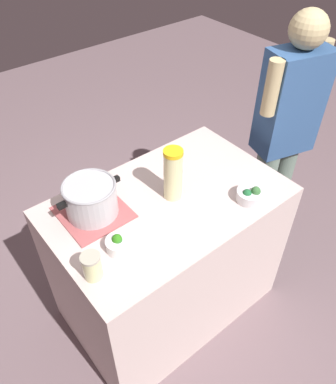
# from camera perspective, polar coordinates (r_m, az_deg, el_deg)

# --- Properties ---
(ground_plane) EXTENTS (8.00, 8.00, 0.00)m
(ground_plane) POSITION_cam_1_polar(r_m,az_deg,el_deg) (2.60, 0.00, -15.82)
(ground_plane) COLOR slate
(counter_slab) EXTENTS (1.19, 0.75, 0.91)m
(counter_slab) POSITION_cam_1_polar(r_m,az_deg,el_deg) (2.23, 0.00, -9.64)
(counter_slab) COLOR beige
(counter_slab) RESTS_ON ground_plane
(dish_cloth) EXTENTS (0.30, 0.32, 0.01)m
(dish_cloth) POSITION_cam_1_polar(r_m,az_deg,el_deg) (1.86, -11.07, -2.99)
(dish_cloth) COLOR #AD5455
(dish_cloth) RESTS_ON counter_slab
(cooking_pot) EXTENTS (0.32, 0.25, 0.17)m
(cooking_pot) POSITION_cam_1_polar(r_m,az_deg,el_deg) (1.79, -11.45, -0.93)
(cooking_pot) COLOR #B7B7BC
(cooking_pot) RESTS_ON dish_cloth
(lemonade_pitcher) EXTENTS (0.09, 0.09, 0.28)m
(lemonade_pitcher) POSITION_cam_1_polar(r_m,az_deg,el_deg) (1.82, 0.75, 2.70)
(lemonade_pitcher) COLOR beige
(lemonade_pitcher) RESTS_ON counter_slab
(mason_jar) EXTENTS (0.08, 0.08, 0.12)m
(mason_jar) POSITION_cam_1_polar(r_m,az_deg,el_deg) (1.57, -11.27, -10.81)
(mason_jar) COLOR beige
(mason_jar) RESTS_ON counter_slab
(broccoli_bowl_front) EXTENTS (0.14, 0.14, 0.08)m
(broccoli_bowl_front) POSITION_cam_1_polar(r_m,az_deg,el_deg) (1.91, 12.25, -0.39)
(broccoli_bowl_front) COLOR silver
(broccoli_bowl_front) RESTS_ON counter_slab
(broccoli_bowl_center) EXTENTS (0.12, 0.12, 0.08)m
(broccoli_bowl_center) POSITION_cam_1_polar(r_m,az_deg,el_deg) (1.67, -7.35, -7.65)
(broccoli_bowl_center) COLOR silver
(broccoli_bowl_center) RESTS_ON counter_slab
(person_cook) EXTENTS (0.50, 0.29, 1.63)m
(person_cook) POSITION_cam_1_polar(r_m,az_deg,el_deg) (2.45, 16.77, 8.08)
(person_cook) COLOR slate
(person_cook) RESTS_ON ground_plane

